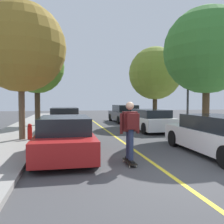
{
  "coord_description": "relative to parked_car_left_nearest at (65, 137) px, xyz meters",
  "views": [
    {
      "loc": [
        -2.54,
        -5.09,
        1.83
      ],
      "look_at": [
        -0.21,
        6.53,
        1.28
      ],
      "focal_mm": 38.11,
      "sensor_mm": 36.0,
      "label": 1
    }
  ],
  "objects": [
    {
      "name": "fire_hydrant",
      "position": [
        -1.5,
        3.01,
        -0.16
      ],
      "size": [
        0.2,
        0.2,
        0.7
      ],
      "color": "#B2140F",
      "rests_on": "sidewalk_left"
    },
    {
      "name": "skateboard",
      "position": [
        1.83,
        -1.33,
        -0.56
      ],
      "size": [
        0.22,
        0.84,
        0.1
      ],
      "color": "black",
      "rests_on": "ground"
    },
    {
      "name": "street_tree_right_nearest",
      "position": [
        6.94,
        2.85,
        3.67
      ],
      "size": [
        4.25,
        4.25,
        6.31
      ],
      "color": "#4C3823",
      "rests_on": "sidewalk_right"
    },
    {
      "name": "parked_car_left_nearest",
      "position": [
        0.0,
        0.0,
        0.0
      ],
      "size": [
        1.89,
        4.11,
        1.32
      ],
      "color": "maroon",
      "rests_on": "ground"
    },
    {
      "name": "ground",
      "position": [
        2.55,
        -2.77,
        -0.64
      ],
      "size": [
        80.0,
        80.0,
        0.0
      ],
      "primitive_type": "plane",
      "color": "#424244"
    },
    {
      "name": "street_tree_left_nearest",
      "position": [
        -1.85,
        3.18,
        3.53
      ],
      "size": [
        3.92,
        3.92,
        6.0
      ],
      "color": "brown",
      "rests_on": "sidewalk_left"
    },
    {
      "name": "parked_car_left_near",
      "position": [
        -0.0,
        6.35,
        0.07
      ],
      "size": [
        1.81,
        4.1,
        1.44
      ],
      "color": "#BCAD89",
      "rests_on": "ground"
    },
    {
      "name": "street_tree_left_near",
      "position": [
        -1.85,
        9.41,
        3.57
      ],
      "size": [
        3.75,
        3.75,
        5.97
      ],
      "color": "#3D2D1E",
      "rests_on": "sidewalk_left"
    },
    {
      "name": "parked_car_right_near",
      "position": [
        5.09,
        5.9,
        0.01
      ],
      "size": [
        1.93,
        4.41,
        1.31
      ],
      "color": "white",
      "rests_on": "ground"
    },
    {
      "name": "streetlamp",
      "position": [
        6.84,
        4.46,
        2.85
      ],
      "size": [
        0.36,
        0.24,
        5.89
      ],
      "color": "#38383D",
      "rests_on": "sidewalk_right"
    },
    {
      "name": "street_tree_right_near",
      "position": [
        6.94,
        9.68,
        3.32
      ],
      "size": [
        4.07,
        4.07,
        5.87
      ],
      "color": "#3D2D1E",
      "rests_on": "sidewalk_right"
    },
    {
      "name": "parked_car_right_far",
      "position": [
        5.09,
        12.03,
        0.07
      ],
      "size": [
        2.08,
        4.59,
        1.48
      ],
      "color": "#38383D",
      "rests_on": "ground"
    },
    {
      "name": "parked_car_right_nearest",
      "position": [
        5.09,
        -0.74,
        0.02
      ],
      "size": [
        1.88,
        4.69,
        1.34
      ],
      "color": "white",
      "rests_on": "ground"
    },
    {
      "name": "center_line",
      "position": [
        2.55,
        1.23,
        -0.64
      ],
      "size": [
        0.12,
        39.2,
        0.01
      ],
      "primitive_type": "cube",
      "color": "gold",
      "rests_on": "ground"
    },
    {
      "name": "skateboarder",
      "position": [
        1.83,
        -1.37,
        0.43
      ],
      "size": [
        0.58,
        0.7,
        1.7
      ],
      "color": "black",
      "rests_on": "skateboard"
    }
  ]
}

